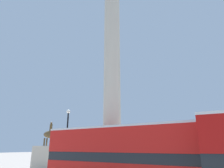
{
  "coord_description": "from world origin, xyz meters",
  "views": [
    {
      "loc": [
        10.27,
        -15.26,
        3.0
      ],
      "look_at": [
        0.0,
        0.0,
        8.79
      ],
      "focal_mm": 32.0,
      "sensor_mm": 36.0,
      "label": 1
    }
  ],
  "objects": [
    {
      "name": "monument_column",
      "position": [
        0.0,
        0.0,
        9.47
      ],
      "size": [
        4.74,
        4.74,
        26.2
      ],
      "color": "#BCB29E",
      "rests_on": "ground_plane"
    },
    {
      "name": "street_lamp",
      "position": [
        -3.88,
        -1.76,
        3.26
      ],
      "size": [
        0.37,
        0.37,
        6.41
      ],
      "color": "black",
      "rests_on": "ground_plane"
    },
    {
      "name": "bus_a",
      "position": [
        3.39,
        -4.01,
        2.34
      ],
      "size": [
        10.39,
        3.1,
        4.23
      ],
      "rotation": [
        0.0,
        0.0,
        0.03
      ],
      "color": "red",
      "rests_on": "ground_plane"
    },
    {
      "name": "equestrian_statue",
      "position": [
        -12.13,
        3.09,
        1.81
      ],
      "size": [
        3.96,
        3.28,
        6.24
      ],
      "rotation": [
        0.0,
        0.0,
        0.27
      ],
      "color": "#BCB29E",
      "rests_on": "ground_plane"
    }
  ]
}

